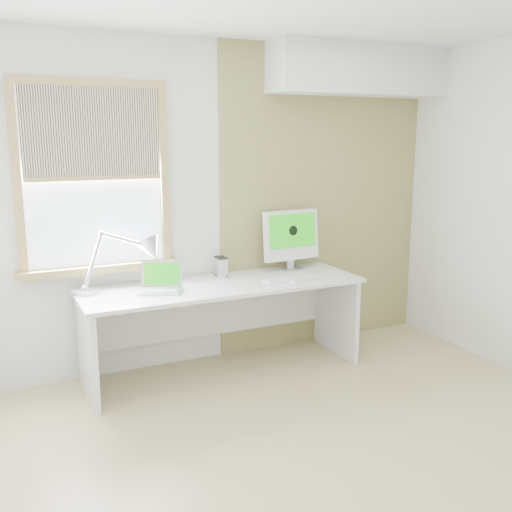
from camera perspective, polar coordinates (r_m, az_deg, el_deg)
room at (r=3.25m, az=7.99°, el=1.78°), size 4.04×3.54×2.64m
accent_wall at (r=5.24m, az=6.67°, el=5.56°), size 2.00×0.02×2.60m
soffit at (r=5.21m, az=9.97°, el=17.57°), size 1.60×0.40×0.42m
window at (r=4.46m, az=-15.58°, el=7.31°), size 1.20×0.14×1.42m
desk at (r=4.62m, az=-3.52°, el=-4.89°), size 2.20×0.70×0.73m
desk_lamp at (r=4.53m, az=-11.39°, el=0.16°), size 0.81×0.39×0.45m
laptop at (r=4.36m, az=-9.32°, el=-2.68°), size 0.38×0.35×0.21m
phone_dock at (r=4.71m, az=-3.37°, el=-1.62°), size 0.08×0.08×0.15m
external_drive at (r=4.74m, az=-3.46°, el=-1.04°), size 0.08×0.12×0.16m
imac at (r=4.95m, az=3.47°, el=1.94°), size 0.52×0.18×0.51m
keyboard at (r=4.62m, az=3.51°, el=-2.28°), size 0.46×0.15×0.02m
mouse at (r=4.49m, az=3.70°, el=-2.63°), size 0.07×0.11×0.03m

